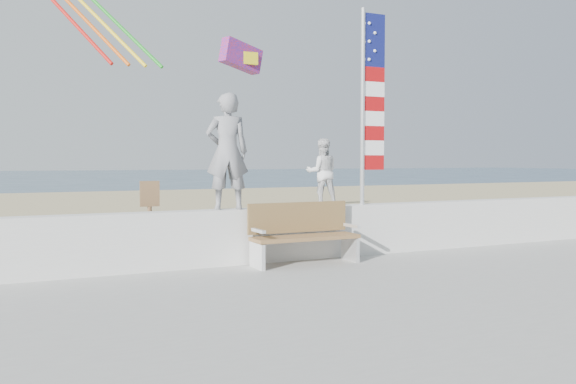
% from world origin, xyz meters
% --- Properties ---
extents(ground, '(220.00, 220.00, 0.00)m').
position_xyz_m(ground, '(0.00, 0.00, 0.00)').
color(ground, '#2C4258').
rests_on(ground, ground).
extents(sand, '(90.00, 40.00, 0.08)m').
position_xyz_m(sand, '(0.00, 9.00, 0.04)').
color(sand, tan).
rests_on(sand, ground).
extents(seawall, '(30.00, 0.35, 0.90)m').
position_xyz_m(seawall, '(0.00, 2.00, 0.63)').
color(seawall, silver).
rests_on(seawall, boardwalk).
extents(adult, '(0.77, 0.59, 1.88)m').
position_xyz_m(adult, '(-0.79, 2.00, 2.02)').
color(adult, gray).
rests_on(adult, seawall).
extents(child, '(0.68, 0.59, 1.17)m').
position_xyz_m(child, '(0.96, 2.00, 1.67)').
color(child, silver).
rests_on(child, seawall).
extents(bench, '(1.80, 0.57, 1.00)m').
position_xyz_m(bench, '(0.35, 1.55, 0.69)').
color(bench, olive).
rests_on(bench, boardwalk).
extents(flag, '(0.50, 0.08, 3.50)m').
position_xyz_m(flag, '(1.91, 2.00, 2.99)').
color(flag, white).
rests_on(flag, seawall).
extents(parafoil_kite, '(1.04, 0.55, 0.69)m').
position_xyz_m(parafoil_kite, '(0.53, 4.70, 4.04)').
color(parafoil_kite, red).
rests_on(parafoil_kite, ground).
extents(sign, '(0.32, 0.07, 1.46)m').
position_xyz_m(sign, '(-1.91, 2.65, 0.94)').
color(sign, brown).
rests_on(sign, sand).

